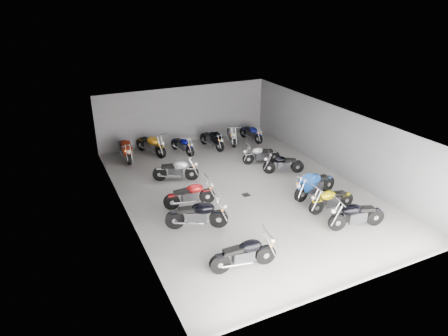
{
  "coord_description": "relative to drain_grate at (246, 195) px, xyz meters",
  "views": [
    {
      "loc": [
        -7.4,
        -13.9,
        8.09
      ],
      "look_at": [
        -0.6,
        0.48,
        1.0
      ],
      "focal_mm": 32.0,
      "sensor_mm": 36.0,
      "label": 1
    }
  ],
  "objects": [
    {
      "name": "ground",
      "position": [
        0.0,
        0.5,
        -0.01
      ],
      "size": [
        14.0,
        14.0,
        0.0
      ],
      "primitive_type": "plane",
      "color": "#9B9893",
      "rests_on": "ground"
    },
    {
      "name": "wall_back",
      "position": [
        0.0,
        7.5,
        1.59
      ],
      "size": [
        10.0,
        0.1,
        3.2
      ],
      "primitive_type": "cube",
      "color": "slate",
      "rests_on": "ground"
    },
    {
      "name": "wall_left",
      "position": [
        -5.0,
        0.5,
        1.59
      ],
      "size": [
        0.1,
        14.0,
        3.2
      ],
      "primitive_type": "cube",
      "color": "slate",
      "rests_on": "ground"
    },
    {
      "name": "wall_right",
      "position": [
        5.0,
        0.5,
        1.59
      ],
      "size": [
        0.1,
        14.0,
        3.2
      ],
      "primitive_type": "cube",
      "color": "slate",
      "rests_on": "ground"
    },
    {
      "name": "ceiling",
      "position": [
        0.0,
        0.5,
        3.21
      ],
      "size": [
        10.0,
        14.0,
        0.04
      ],
      "primitive_type": "cube",
      "color": "black",
      "rests_on": "wall_back"
    },
    {
      "name": "drain_grate",
      "position": [
        0.0,
        0.0,
        0.0
      ],
      "size": [
        0.32,
        0.32,
        0.01
      ],
      "primitive_type": "cube",
      "color": "black",
      "rests_on": "ground"
    },
    {
      "name": "motorcycle_left_a",
      "position": [
        -2.41,
        -4.33,
        0.52
      ],
      "size": [
        2.21,
        0.52,
        0.97
      ],
      "rotation": [
        0.0,
        0.0,
        -1.7
      ],
      "color": "black",
      "rests_on": "ground"
    },
    {
      "name": "motorcycle_left_c",
      "position": [
        -2.85,
        -1.51,
        0.55
      ],
      "size": [
        2.22,
        1.04,
        1.03
      ],
      "rotation": [
        0.0,
        0.0,
        -1.96
      ],
      "color": "black",
      "rests_on": "ground"
    },
    {
      "name": "motorcycle_left_d",
      "position": [
        -2.51,
        0.14,
        0.51
      ],
      "size": [
        2.16,
        0.49,
        0.95
      ],
      "rotation": [
        0.0,
        0.0,
        -1.68
      ],
      "color": "black",
      "rests_on": "ground"
    },
    {
      "name": "motorcycle_left_f",
      "position": [
        -2.23,
        2.69,
        0.51
      ],
      "size": [
        2.02,
        0.99,
        0.94
      ],
      "rotation": [
        0.0,
        0.0,
        -1.98
      ],
      "color": "black",
      "rests_on": "ground"
    },
    {
      "name": "motorcycle_right_a",
      "position": [
        2.43,
        -4.01,
        0.53
      ],
      "size": [
        2.23,
        0.63,
        0.99
      ],
      "rotation": [
        0.0,
        0.0,
        1.37
      ],
      "color": "black",
      "rests_on": "ground"
    },
    {
      "name": "motorcycle_right_b",
      "position": [
        2.42,
        -2.62,
        0.49
      ],
      "size": [
        2.08,
        0.41,
        0.92
      ],
      "rotation": [
        0.0,
        0.0,
        1.55
      ],
      "color": "black",
      "rests_on": "ground"
    },
    {
      "name": "motorcycle_right_c",
      "position": [
        2.57,
        -1.34,
        0.55
      ],
      "size": [
        2.31,
        0.61,
        1.02
      ],
      "rotation": [
        0.0,
        0.0,
        1.75
      ],
      "color": "black",
      "rests_on": "ground"
    },
    {
      "name": "motorcycle_right_e",
      "position": [
        2.68,
        1.27,
        0.47
      ],
      "size": [
        1.91,
        0.83,
        0.88
      ],
      "rotation": [
        0.0,
        0.0,
        1.21
      ],
      "color": "black",
      "rests_on": "ground"
    },
    {
      "name": "motorcycle_right_f",
      "position": [
        2.31,
        2.76,
        0.47
      ],
      "size": [
        1.95,
        0.57,
        0.86
      ],
      "rotation": [
        0.0,
        0.0,
        1.36
      ],
      "color": "black",
      "rests_on": "ground"
    },
    {
      "name": "motorcycle_back_a",
      "position": [
        -3.78,
        6.22,
        0.55
      ],
      "size": [
        0.46,
        2.32,
        1.02
      ],
      "rotation": [
        0.0,
        0.0,
        3.12
      ],
      "color": "black",
      "rests_on": "ground"
    },
    {
      "name": "motorcycle_back_b",
      "position": [
        -2.39,
        6.31,
        0.56
      ],
      "size": [
        1.05,
        2.22,
        1.03
      ],
      "rotation": [
        0.0,
        0.0,
        3.54
      ],
      "color": "black",
      "rests_on": "ground"
    },
    {
      "name": "motorcycle_back_c",
      "position": [
        -0.8,
        5.78,
        0.46
      ],
      "size": [
        0.67,
        1.92,
        0.86
      ],
      "rotation": [
        0.0,
        0.0,
        3.42
      ],
      "color": "black",
      "rests_on": "ground"
    },
    {
      "name": "motorcycle_back_d",
      "position": [
        0.94,
        5.78,
        0.5
      ],
      "size": [
        0.62,
        2.1,
        0.93
      ],
      "rotation": [
        0.0,
        0.0,
        3.36
      ],
      "color": "black",
      "rests_on": "ground"
    },
    {
      "name": "motorcycle_back_e",
      "position": [
        2.28,
        6.04,
        0.52
      ],
      "size": [
        0.76,
        2.12,
        0.96
      ],
      "rotation": [
        0.0,
        0.0,
        2.85
      ],
      "color": "black",
      "rests_on": "ground"
    },
    {
      "name": "motorcycle_back_f",
      "position": [
        3.51,
        5.9,
        0.47
      ],
      "size": [
        0.52,
        1.97,
        0.87
      ],
      "rotation": [
        0.0,
        0.0,
        3.32
      ],
      "color": "black",
      "rests_on": "ground"
    }
  ]
}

